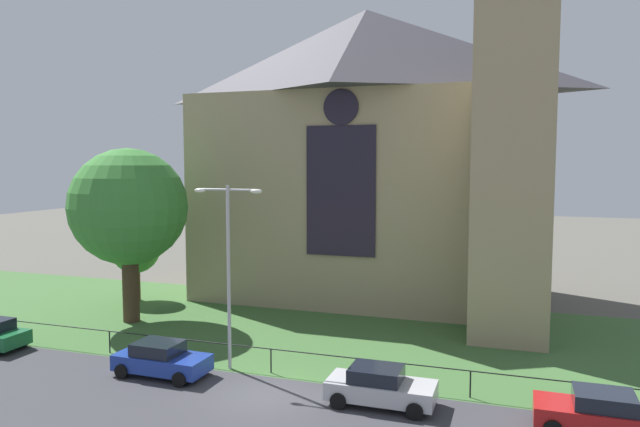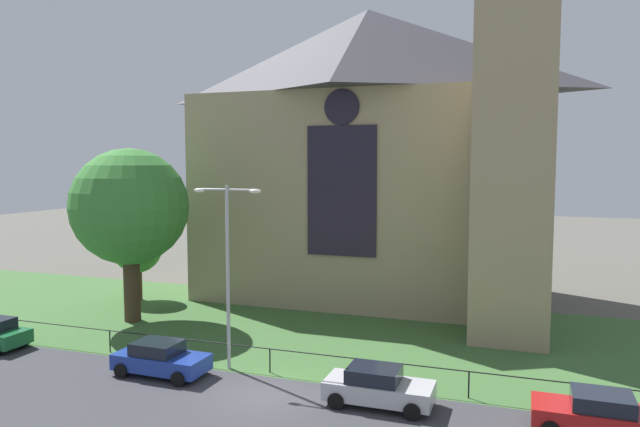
% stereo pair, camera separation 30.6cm
% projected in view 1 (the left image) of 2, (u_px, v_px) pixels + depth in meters
% --- Properties ---
extents(ground, '(160.00, 160.00, 0.00)m').
position_uv_depth(ground, '(337.00, 330.00, 33.35)').
color(ground, '#56544C').
extents(road_asphalt, '(120.00, 8.00, 0.01)m').
position_uv_depth(road_asphalt, '(242.00, 416.00, 22.02)').
color(road_asphalt, '#38383D').
rests_on(road_asphalt, ground).
extents(grass_verge, '(120.00, 20.00, 0.01)m').
position_uv_depth(grass_verge, '(326.00, 340.00, 31.46)').
color(grass_verge, '#3D6633').
rests_on(grass_verge, ground).
extents(church_building, '(23.20, 16.20, 26.00)m').
position_uv_depth(church_building, '(374.00, 151.00, 40.73)').
color(church_building, tan).
rests_on(church_building, ground).
extents(iron_railing, '(34.95, 0.07, 1.13)m').
position_uv_depth(iron_railing, '(271.00, 352.00, 26.43)').
color(iron_railing, black).
rests_on(iron_railing, ground).
extents(tree_left_far, '(3.31, 3.31, 5.22)m').
position_uv_depth(tree_left_far, '(135.00, 249.00, 40.21)').
color(tree_left_far, '#423021').
rests_on(tree_left_far, ground).
extents(tree_left_near, '(6.85, 6.85, 10.29)m').
position_uv_depth(tree_left_near, '(129.00, 208.00, 34.56)').
color(tree_left_near, '#423021').
rests_on(tree_left_near, ground).
extents(streetlamp_near, '(3.37, 0.26, 8.44)m').
position_uv_depth(streetlamp_near, '(228.00, 253.00, 26.60)').
color(streetlamp_near, '#B2B2B7').
rests_on(streetlamp_near, ground).
extents(parked_car_blue, '(4.23, 2.09, 1.51)m').
position_uv_depth(parked_car_blue, '(161.00, 359.00, 26.14)').
color(parked_car_blue, '#1E3899').
rests_on(parked_car_blue, ground).
extents(parked_car_silver, '(4.21, 2.03, 1.51)m').
position_uv_depth(parked_car_silver, '(380.00, 386.00, 22.95)').
color(parked_car_silver, '#B7B7BC').
rests_on(parked_car_silver, ground).
extents(parked_car_red, '(4.20, 2.02, 1.51)m').
position_uv_depth(parked_car_red, '(599.00, 413.00, 20.54)').
color(parked_car_red, '#B21919').
rests_on(parked_car_red, ground).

